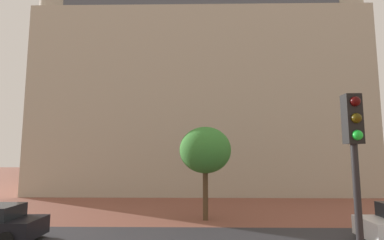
% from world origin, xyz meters
% --- Properties ---
extents(ground_plane, '(120.00, 120.00, 0.00)m').
position_xyz_m(ground_plane, '(0.00, 10.00, 0.00)').
color(ground_plane, brown).
extents(landmark_building, '(30.15, 15.17, 35.45)m').
position_xyz_m(landmark_building, '(0.80, 28.13, 9.99)').
color(landmark_building, '#B2A893').
rests_on(landmark_building, ground_plane).
extents(traffic_light_pole, '(0.28, 0.34, 4.66)m').
position_xyz_m(traffic_light_pole, '(2.97, 2.40, 3.25)').
color(traffic_light_pole, black).
rests_on(traffic_light_pole, ground_plane).
extents(tree_curb_far, '(2.85, 2.85, 5.06)m').
position_xyz_m(tree_curb_far, '(0.64, 13.15, 3.75)').
color(tree_curb_far, '#4C3823').
rests_on(tree_curb_far, ground_plane).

